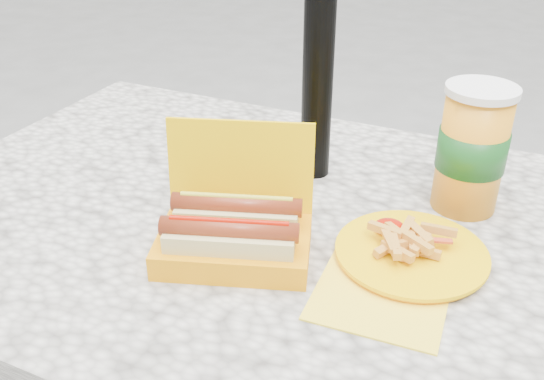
% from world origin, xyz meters
% --- Properties ---
extents(picnic_table, '(1.20, 0.80, 0.75)m').
position_xyz_m(picnic_table, '(0.00, 0.00, 0.64)').
color(picnic_table, beige).
rests_on(picnic_table, ground).
extents(hotdog_box, '(0.24, 0.21, 0.17)m').
position_xyz_m(hotdog_box, '(-0.01, -0.11, 0.79)').
color(hotdog_box, '#F6BD00').
rests_on(hotdog_box, picnic_table).
extents(fries_plate, '(0.21, 0.28, 0.04)m').
position_xyz_m(fries_plate, '(0.21, -0.03, 0.76)').
color(fries_plate, yellow).
rests_on(fries_plate, picnic_table).
extents(soda_cup, '(0.11, 0.11, 0.20)m').
position_xyz_m(soda_cup, '(0.25, 0.15, 0.85)').
color(soda_cup, orange).
rests_on(soda_cup, picnic_table).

